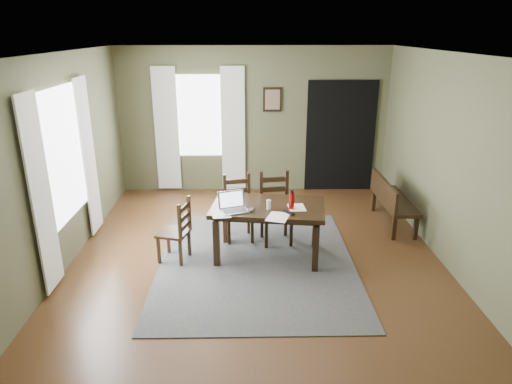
{
  "coord_description": "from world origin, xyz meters",
  "views": [
    {
      "loc": [
        -0.11,
        -5.48,
        2.96
      ],
      "look_at": [
        0.0,
        0.3,
        0.9
      ],
      "focal_mm": 32.0,
      "sensor_mm": 36.0,
      "label": 1
    }
  ],
  "objects_px": {
    "bench": "(391,198)",
    "laptop": "(233,206)",
    "chair_back_right": "(276,209)",
    "chair_end": "(177,231)",
    "chair_back_left": "(238,209)",
    "dining_table": "(268,212)",
    "water_bottle": "(292,200)"
  },
  "relations": [
    {
      "from": "chair_back_right",
      "to": "chair_end",
      "type": "bearing_deg",
      "value": -164.37
    },
    {
      "from": "bench",
      "to": "laptop",
      "type": "relative_size",
      "value": 3.16
    },
    {
      "from": "dining_table",
      "to": "laptop",
      "type": "relative_size",
      "value": 3.76
    },
    {
      "from": "chair_back_left",
      "to": "bench",
      "type": "height_order",
      "value": "chair_back_left"
    },
    {
      "from": "bench",
      "to": "laptop",
      "type": "xyz_separation_m",
      "value": [
        -2.46,
        -1.23,
        0.37
      ]
    },
    {
      "from": "bench",
      "to": "water_bottle",
      "type": "height_order",
      "value": "water_bottle"
    },
    {
      "from": "chair_end",
      "to": "laptop",
      "type": "distance_m",
      "value": 0.85
    },
    {
      "from": "chair_back_left",
      "to": "chair_back_right",
      "type": "relative_size",
      "value": 0.93
    },
    {
      "from": "laptop",
      "to": "water_bottle",
      "type": "bearing_deg",
      "value": -17.57
    },
    {
      "from": "chair_end",
      "to": "dining_table",
      "type": "bearing_deg",
      "value": 109.39
    },
    {
      "from": "chair_back_left",
      "to": "chair_back_right",
      "type": "distance_m",
      "value": 0.56
    },
    {
      "from": "bench",
      "to": "laptop",
      "type": "height_order",
      "value": "laptop"
    },
    {
      "from": "dining_table",
      "to": "laptop",
      "type": "height_order",
      "value": "laptop"
    },
    {
      "from": "water_bottle",
      "to": "chair_back_left",
      "type": "bearing_deg",
      "value": 134.3
    },
    {
      "from": "chair_back_right",
      "to": "laptop",
      "type": "height_order",
      "value": "chair_back_right"
    },
    {
      "from": "chair_end",
      "to": "chair_back_left",
      "type": "xyz_separation_m",
      "value": [
        0.81,
        0.7,
        0.04
      ]
    },
    {
      "from": "chair_back_right",
      "to": "bench",
      "type": "height_order",
      "value": "chair_back_right"
    },
    {
      "from": "chair_back_left",
      "to": "chair_back_right",
      "type": "height_order",
      "value": "chair_back_right"
    },
    {
      "from": "laptop",
      "to": "water_bottle",
      "type": "relative_size",
      "value": 1.68
    },
    {
      "from": "chair_end",
      "to": "chair_back_right",
      "type": "xyz_separation_m",
      "value": [
        1.36,
        0.6,
        0.07
      ]
    },
    {
      "from": "dining_table",
      "to": "chair_end",
      "type": "xyz_separation_m",
      "value": [
        -1.22,
        -0.1,
        -0.23
      ]
    },
    {
      "from": "dining_table",
      "to": "chair_back_right",
      "type": "relative_size",
      "value": 1.56
    },
    {
      "from": "bench",
      "to": "chair_end",
      "type": "bearing_deg",
      "value": 109.98
    },
    {
      "from": "chair_end",
      "to": "chair_back_right",
      "type": "bearing_deg",
      "value": 128.45
    },
    {
      "from": "chair_end",
      "to": "chair_back_left",
      "type": "relative_size",
      "value": 0.91
    },
    {
      "from": "laptop",
      "to": "dining_table",
      "type": "bearing_deg",
      "value": -0.8
    },
    {
      "from": "chair_back_left",
      "to": "dining_table",
      "type": "bearing_deg",
      "value": -64.51
    },
    {
      "from": "chair_back_left",
      "to": "chair_back_right",
      "type": "bearing_deg",
      "value": -19.78
    },
    {
      "from": "dining_table",
      "to": "chair_back_left",
      "type": "bearing_deg",
      "value": 132.39
    },
    {
      "from": "chair_end",
      "to": "laptop",
      "type": "height_order",
      "value": "laptop"
    },
    {
      "from": "dining_table",
      "to": "laptop",
      "type": "distance_m",
      "value": 0.51
    },
    {
      "from": "bench",
      "to": "water_bottle",
      "type": "xyz_separation_m",
      "value": [
        -1.69,
        -1.2,
        0.42
      ]
    }
  ]
}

